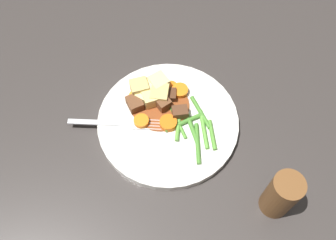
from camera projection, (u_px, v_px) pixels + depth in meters
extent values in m
plane|color=#383330|center=(168.00, 124.00, 0.70)|extent=(3.00, 3.00, 0.00)
cylinder|color=white|center=(168.00, 122.00, 0.69)|extent=(0.26, 0.26, 0.02)
cylinder|color=brown|center=(160.00, 106.00, 0.70)|extent=(0.11, 0.11, 0.00)
cylinder|color=orange|center=(141.00, 121.00, 0.68)|extent=(0.03, 0.03, 0.01)
cylinder|color=orange|center=(171.00, 87.00, 0.72)|extent=(0.03, 0.03, 0.01)
cylinder|color=orange|center=(138.00, 98.00, 0.70)|extent=(0.05, 0.05, 0.01)
cylinder|color=orange|center=(180.00, 91.00, 0.71)|extent=(0.04, 0.04, 0.01)
cylinder|color=orange|center=(168.00, 123.00, 0.68)|extent=(0.05, 0.05, 0.01)
cube|color=#DBBC6B|center=(160.00, 95.00, 0.70)|extent=(0.05, 0.05, 0.03)
cube|color=#DBBC6B|center=(140.00, 88.00, 0.70)|extent=(0.04, 0.04, 0.03)
cube|color=#E5CC7A|center=(152.00, 99.00, 0.69)|extent=(0.04, 0.04, 0.03)
cube|color=#EAD68C|center=(150.00, 88.00, 0.71)|extent=(0.05, 0.05, 0.03)
cube|color=#EAD68C|center=(159.00, 83.00, 0.71)|extent=(0.04, 0.04, 0.03)
cube|color=#EAD68C|center=(145.00, 96.00, 0.70)|extent=(0.03, 0.03, 0.02)
cube|color=brown|center=(135.00, 103.00, 0.69)|extent=(0.04, 0.04, 0.02)
cube|color=#4C2B19|center=(169.00, 95.00, 0.70)|extent=(0.04, 0.04, 0.02)
cube|color=brown|center=(162.00, 103.00, 0.69)|extent=(0.03, 0.03, 0.02)
cube|color=#56331E|center=(180.00, 113.00, 0.68)|extent=(0.04, 0.04, 0.02)
cylinder|color=#4C8E33|center=(184.00, 122.00, 0.68)|extent=(0.03, 0.07, 0.01)
cylinder|color=#4C8E33|center=(197.00, 144.00, 0.66)|extent=(0.06, 0.06, 0.01)
cylinder|color=#66AD42|center=(179.00, 127.00, 0.67)|extent=(0.04, 0.05, 0.01)
cylinder|color=#599E38|center=(178.00, 122.00, 0.68)|extent=(0.07, 0.04, 0.01)
cylinder|color=#599E38|center=(212.00, 135.00, 0.67)|extent=(0.05, 0.04, 0.01)
cylinder|color=#4C8E33|center=(191.00, 126.00, 0.67)|extent=(0.06, 0.04, 0.01)
cylinder|color=#4C8E33|center=(201.00, 112.00, 0.69)|extent=(0.07, 0.03, 0.01)
cylinder|color=#66AD42|center=(204.00, 129.00, 0.67)|extent=(0.07, 0.06, 0.01)
cube|color=silver|center=(99.00, 123.00, 0.68)|extent=(0.09, 0.08, 0.00)
cube|color=silver|center=(134.00, 124.00, 0.68)|extent=(0.03, 0.03, 0.00)
cylinder|color=silver|center=(150.00, 129.00, 0.67)|extent=(0.03, 0.03, 0.00)
cylinder|color=silver|center=(150.00, 126.00, 0.68)|extent=(0.03, 0.03, 0.00)
cylinder|color=silver|center=(150.00, 123.00, 0.68)|extent=(0.03, 0.03, 0.00)
cylinder|color=silver|center=(151.00, 120.00, 0.68)|extent=(0.03, 0.03, 0.00)
cylinder|color=brown|center=(281.00, 195.00, 0.58)|extent=(0.05, 0.05, 0.10)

